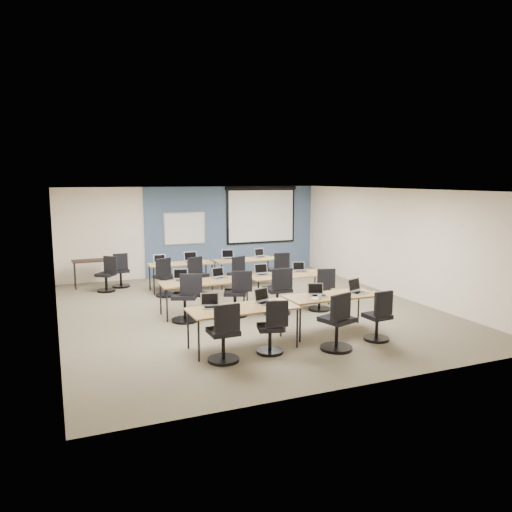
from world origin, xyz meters
name	(u,v)px	position (x,y,z in m)	size (l,w,h in m)	color
floor	(248,310)	(0.00, 0.00, 0.00)	(8.00, 9.00, 0.02)	#6B6354
ceiling	(248,190)	(0.00, 0.00, 2.70)	(8.00, 9.00, 0.02)	white
wall_back	(194,231)	(0.00, 4.50, 1.35)	(8.00, 0.04, 2.70)	beige
wall_front	(365,294)	(0.00, -4.50, 1.35)	(8.00, 0.04, 2.70)	beige
wall_left	(54,263)	(-4.00, 0.00, 1.35)	(0.04, 9.00, 2.70)	beige
wall_right	(395,242)	(4.00, 0.00, 1.35)	(0.04, 9.00, 2.70)	beige
blue_accent_panel	(233,230)	(1.25, 4.47, 1.35)	(5.50, 0.04, 2.70)	#3D5977
whiteboard	(185,229)	(-0.30, 4.43, 1.45)	(1.28, 0.03, 0.98)	#AEB0B4
projector_screen	(261,212)	(2.20, 4.41, 1.89)	(2.40, 0.10, 1.82)	black
training_table_front_left	(243,310)	(-1.02, -2.35, 0.69)	(1.91, 0.79, 0.73)	brown
training_table_front_right	(331,297)	(0.89, -2.13, 0.68)	(1.79, 0.75, 0.73)	brown
training_table_mid_left	(202,283)	(-1.04, 0.07, 0.69)	(1.83, 0.76, 0.73)	#9D6B3A
training_table_mid_right	(288,276)	(1.05, 0.08, 0.69)	(1.93, 0.80, 0.73)	#A68047
training_table_back_left	(181,265)	(-0.90, 2.56, 0.68)	(1.67, 0.70, 0.73)	brown
training_table_back_right	(246,261)	(0.92, 2.50, 0.68)	(1.73, 0.72, 0.73)	olive
laptop_0	(211,304)	(-1.52, -2.12, 0.79)	(0.32, 0.27, 0.24)	#B7B6C5
mouse_0	(236,308)	(-1.14, -2.33, 0.74)	(0.05, 0.09, 0.03)	white
task_chair_0	(224,338)	(-1.54, -2.87, 0.41)	(0.52, 0.52, 1.00)	black
laptop_1	(263,299)	(-0.55, -2.17, 0.79)	(0.33, 0.28, 0.25)	#A8A7B1
mouse_1	(280,302)	(-0.27, -2.27, 0.74)	(0.06, 0.09, 0.03)	white
task_chair_1	(272,332)	(-0.67, -2.80, 0.39)	(0.46, 0.46, 0.95)	black
laptop_2	(317,293)	(0.62, -2.07, 0.79)	(0.30, 0.26, 0.23)	#B4B4B4
mouse_2	(334,298)	(0.79, -2.38, 0.74)	(0.06, 0.10, 0.04)	white
task_chair_2	(338,326)	(0.45, -3.09, 0.43)	(0.58, 0.56, 1.04)	black
laptop_3	(357,289)	(1.46, -2.14, 0.80)	(0.36, 0.30, 0.27)	silver
mouse_3	(374,292)	(1.76, -2.29, 0.74)	(0.06, 0.10, 0.04)	white
task_chair_3	(379,320)	(1.41, -2.93, 0.39)	(0.47, 0.47, 0.96)	black
laptop_4	(182,278)	(-1.43, 0.35, 0.79)	(0.32, 0.27, 0.25)	#B7B8C2
mouse_4	(191,281)	(-1.28, 0.10, 0.74)	(0.06, 0.10, 0.04)	white
task_chair_4	(186,302)	(-1.52, -0.38, 0.43)	(0.59, 0.56, 1.04)	black
laptop_5	(219,276)	(-0.59, 0.26, 0.79)	(0.30, 0.26, 0.23)	#ACACAC
mouse_5	(235,277)	(-0.25, 0.17, 0.74)	(0.06, 0.10, 0.04)	white
task_chair_5	(237,297)	(-0.41, -0.39, 0.42)	(0.57, 0.54, 1.01)	black
laptop_6	(262,272)	(0.47, 0.27, 0.79)	(0.33, 0.28, 0.25)	silver
mouse_6	(275,274)	(0.73, 0.12, 0.74)	(0.06, 0.10, 0.04)	white
task_chair_6	(278,295)	(0.48, -0.61, 0.44)	(0.58, 0.58, 1.05)	black
laptop_7	(300,269)	(1.46, 0.28, 0.79)	(0.30, 0.25, 0.23)	#ACACB6
mouse_7	(313,271)	(1.74, 0.16, 0.74)	(0.06, 0.10, 0.03)	white
task_chair_7	(321,293)	(1.51, -0.67, 0.40)	(0.50, 0.49, 0.98)	black
laptop_8	(160,261)	(-1.42, 2.68, 0.79)	(0.31, 0.27, 0.24)	#ADADB4
mouse_8	(165,264)	(-1.32, 2.53, 0.74)	(0.06, 0.10, 0.03)	white
task_chair_8	(165,280)	(-1.44, 2.01, 0.41)	(0.55, 0.52, 1.00)	black
laptop_9	(191,259)	(-0.58, 2.65, 0.80)	(0.36, 0.30, 0.27)	#B3B3BA
mouse_9	(205,262)	(-0.27, 2.46, 0.74)	(0.05, 0.09, 0.03)	white
task_chair_9	(196,279)	(-0.70, 1.81, 0.42)	(0.57, 0.54, 1.02)	black
laptop_10	(229,257)	(0.51, 2.74, 0.79)	(0.33, 0.28, 0.25)	#AAAAAA
mouse_10	(242,259)	(0.83, 2.53, 0.74)	(0.06, 0.10, 0.04)	white
task_chair_10	(238,278)	(0.41, 1.71, 0.40)	(0.51, 0.49, 0.97)	black
laptop_11	(260,255)	(1.44, 2.69, 0.79)	(0.32, 0.27, 0.24)	#B4B4B6
mouse_11	(273,257)	(1.72, 2.45, 0.74)	(0.06, 0.10, 0.04)	white
task_chair_11	(279,274)	(1.58, 1.75, 0.41)	(0.52, 0.52, 1.00)	black
blue_mousepad	(230,308)	(-1.23, -2.28, 0.73)	(0.23, 0.19, 0.01)	navy
snack_bowl	(275,303)	(-0.41, -2.38, 0.76)	(0.24, 0.24, 0.06)	#9C6335
snack_plate	(315,299)	(0.46, -2.28, 0.74)	(0.18, 0.18, 0.01)	white
coffee_cup	(320,297)	(0.51, -2.35, 0.78)	(0.08, 0.08, 0.07)	white
utility_table	(90,263)	(-3.09, 3.87, 0.66)	(0.93, 0.51, 0.75)	black
spare_chair_a	(121,273)	(-2.34, 3.51, 0.39)	(0.47, 0.47, 0.96)	black
spare_chair_b	(107,277)	(-2.73, 3.12, 0.39)	(0.54, 0.47, 0.95)	black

